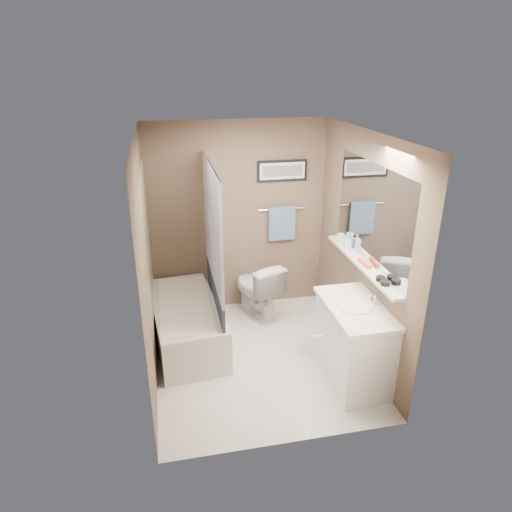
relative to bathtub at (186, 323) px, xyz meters
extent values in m
plane|color=silver|center=(0.75, -0.46, -0.25)|extent=(2.50, 2.50, 0.00)
cube|color=white|center=(0.75, -0.46, 2.13)|extent=(2.20, 2.50, 0.04)
cube|color=brown|center=(0.75, 0.77, 0.95)|extent=(2.20, 0.04, 2.40)
cube|color=brown|center=(0.75, -1.69, 0.95)|extent=(2.20, 0.04, 2.40)
cube|color=brown|center=(-0.33, -0.46, 0.95)|extent=(0.04, 2.50, 2.40)
cube|color=brown|center=(1.83, -0.46, 0.95)|extent=(0.04, 2.50, 2.40)
cube|color=#C0B491|center=(-0.34, 0.04, 0.75)|extent=(0.02, 1.55, 2.00)
cylinder|color=silver|center=(0.35, 0.04, 1.80)|extent=(0.02, 1.55, 0.02)
cube|color=white|center=(0.35, 0.04, 1.15)|extent=(0.03, 1.45, 1.28)
cube|color=#253245|center=(0.35, 0.04, 0.33)|extent=(0.03, 1.45, 0.36)
cube|color=silver|center=(1.84, -0.61, 1.37)|extent=(0.02, 1.60, 1.00)
cube|color=silver|center=(1.79, -0.61, 0.85)|extent=(0.12, 1.60, 0.03)
cylinder|color=silver|center=(1.30, 0.75, 1.05)|extent=(0.60, 0.02, 0.02)
cube|color=#86A7C3|center=(1.30, 0.73, 0.87)|extent=(0.34, 0.05, 0.44)
cube|color=black|center=(1.30, 0.77, 1.53)|extent=(0.62, 0.02, 0.26)
cube|color=white|center=(1.30, 0.76, 1.53)|extent=(0.56, 0.00, 0.20)
cube|color=#595959|center=(1.30, 0.75, 1.53)|extent=(0.50, 0.00, 0.13)
cube|color=silver|center=(1.30, -1.70, 0.75)|extent=(0.80, 0.02, 2.00)
cylinder|color=silver|center=(0.97, -1.65, 0.75)|extent=(0.10, 0.02, 0.02)
cube|color=silver|center=(0.00, 0.00, 0.00)|extent=(0.85, 1.56, 0.50)
cube|color=white|center=(0.00, 0.00, 0.25)|extent=(0.56, 1.36, 0.02)
imported|color=white|center=(0.92, 0.45, 0.12)|extent=(0.65, 0.83, 0.75)
cube|color=white|center=(1.60, -1.00, 0.15)|extent=(0.51, 0.91, 0.80)
cube|color=white|center=(1.59, -1.00, 0.57)|extent=(0.54, 0.96, 0.04)
cylinder|color=white|center=(1.58, -1.00, 0.60)|extent=(0.34, 0.34, 0.01)
cylinder|color=silver|center=(1.78, -1.00, 0.64)|extent=(0.02, 0.02, 0.10)
sphere|color=white|center=(1.78, -0.90, 0.62)|extent=(0.05, 0.05, 0.05)
cylinder|color=black|center=(1.79, -1.13, 0.89)|extent=(0.09, 0.09, 0.04)
cylinder|color=black|center=(1.79, -1.04, 0.89)|extent=(0.09, 0.09, 0.04)
cylinder|color=#F14F22|center=(1.79, -0.68, 0.89)|extent=(0.07, 0.22, 0.04)
cube|color=#F294C5|center=(1.79, -0.38, 0.87)|extent=(0.03, 0.16, 0.01)
cylinder|color=silver|center=(1.79, -0.03, 0.92)|extent=(0.08, 0.08, 0.10)
imported|color=#999999|center=(1.79, -0.22, 0.94)|extent=(0.07, 0.07, 0.15)
camera|label=1|loc=(-0.13, -4.55, 2.74)|focal=32.00mm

